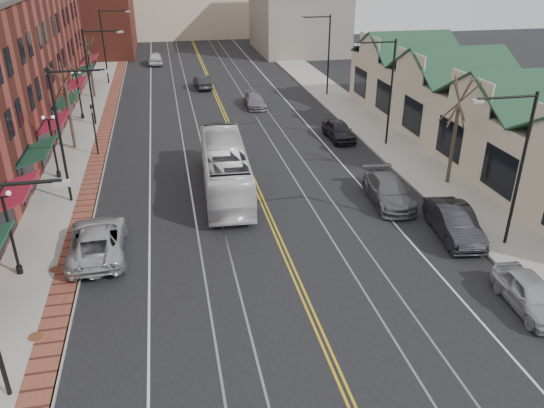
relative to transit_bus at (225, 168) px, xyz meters
name	(u,v)px	position (x,y,z in m)	size (l,w,h in m)	color
ground	(328,351)	(2.00, -15.81, -1.57)	(160.00, 160.00, 0.00)	black
sidewalk_left	(72,177)	(-10.00, 4.19, -1.50)	(4.00, 120.00, 0.15)	gray
sidewalk_right	(402,152)	(14.00, 4.19, -1.50)	(4.00, 120.00, 0.15)	gray
building_right	(479,120)	(20.00, 4.19, 0.73)	(8.00, 36.00, 4.60)	#BBA890
backdrop_left	(81,3)	(-14.00, 54.19, 5.43)	(14.00, 18.00, 14.00)	maroon
backdrop_mid	(188,8)	(2.00, 69.19, 2.93)	(22.00, 14.00, 9.00)	#BBA890
backdrop_right	(298,13)	(17.00, 49.19, 3.93)	(12.00, 16.00, 11.00)	slate
streetlight_l_1	(66,123)	(-9.05, 0.19, 3.45)	(3.33, 0.25, 8.00)	black
streetlight_l_2	(93,68)	(-9.05, 16.19, 3.45)	(3.33, 0.25, 8.00)	black
streetlight_l_3	(107,39)	(-9.05, 32.19, 3.45)	(3.33, 0.25, 8.00)	black
streetlight_r_0	(515,156)	(13.05, -9.81, 3.45)	(3.33, 0.25, 8.00)	black
streetlight_r_1	(386,82)	(13.05, 6.19, 3.45)	(3.33, 0.25, 8.00)	black
streetlight_r_2	(325,47)	(13.05, 22.19, 3.45)	(3.33, 0.25, 8.00)	black
lamppost_l_1	(11,235)	(-10.80, -7.81, 0.63)	(0.84, 0.28, 4.27)	black
lamppost_l_2	(54,148)	(-10.80, 4.19, 0.63)	(0.84, 0.28, 4.27)	black
lamppost_l_3	(79,96)	(-10.80, 18.19, 0.63)	(0.84, 0.28, 4.27)	black
tree_left_near	(68,105)	(-10.50, 10.19, 1.94)	(1.78, 1.37, 6.48)	#382B21
tree_left_far	(90,66)	(-10.50, 26.19, 1.70)	(1.66, 1.28, 6.02)	#382B21
tree_right_mid	(455,129)	(14.50, -1.81, 2.18)	(1.90, 1.46, 6.93)	#382B21
manhole_mid	(36,336)	(-9.20, -12.81, -1.41)	(0.60, 0.60, 0.02)	#592D19
manhole_far	(56,269)	(-9.20, -7.81, -1.41)	(0.60, 0.60, 0.02)	#592D19
traffic_signal	(94,126)	(-8.60, 8.19, 0.78)	(0.18, 0.15, 3.80)	black
transit_bus	(225,168)	(0.00, 0.00, 0.00)	(2.64, 11.29, 3.14)	white
parked_suv	(97,240)	(-7.30, -6.51, -0.76)	(2.70, 5.86, 1.63)	#B1B5B9
parked_car_a	(530,294)	(11.30, -14.87, -0.84)	(1.74, 4.31, 1.47)	#AEB0B5
parked_car_b	(454,223)	(11.27, -8.40, -0.73)	(1.78, 5.11, 1.69)	black
parked_car_c	(388,191)	(9.50, -3.70, -0.79)	(2.20, 5.40, 1.57)	slate
parked_car_d	(339,130)	(10.26, 8.33, -0.81)	(1.80, 4.47, 1.52)	black
distant_car_left	(202,82)	(0.89, 28.06, -0.87)	(1.48, 4.26, 1.40)	black
distant_car_right	(255,101)	(5.25, 19.37, -0.93)	(1.80, 4.42, 1.28)	slate
distant_car_far	(155,58)	(-4.21, 42.94, -0.75)	(1.94, 4.82, 1.64)	silver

